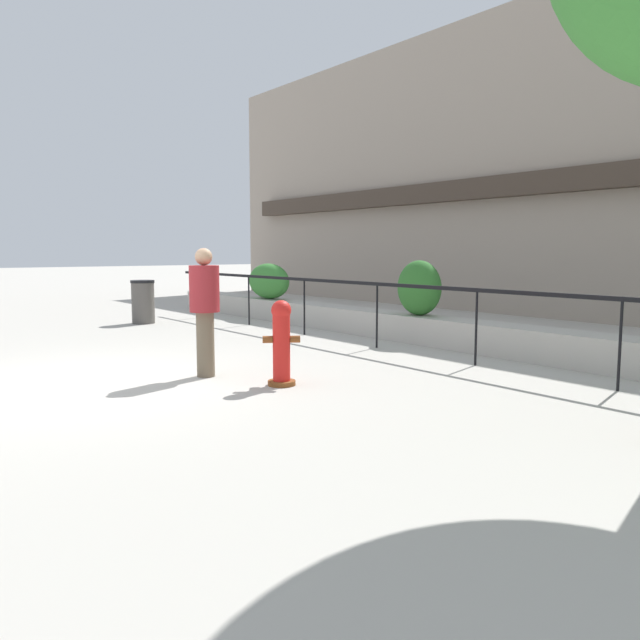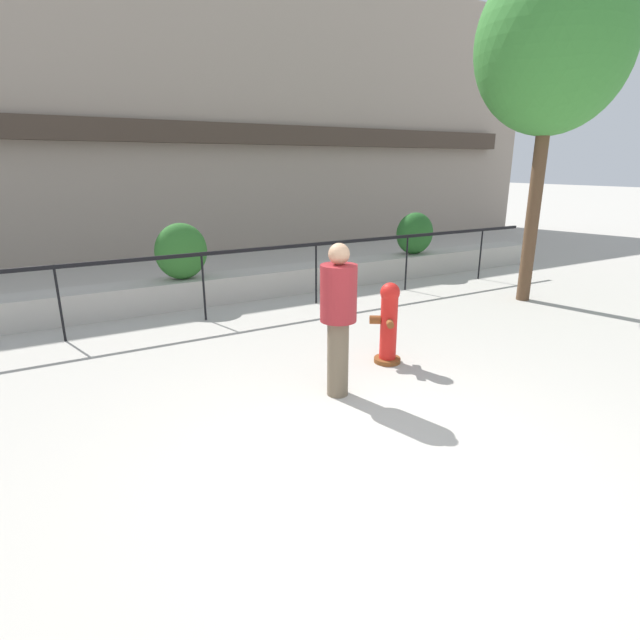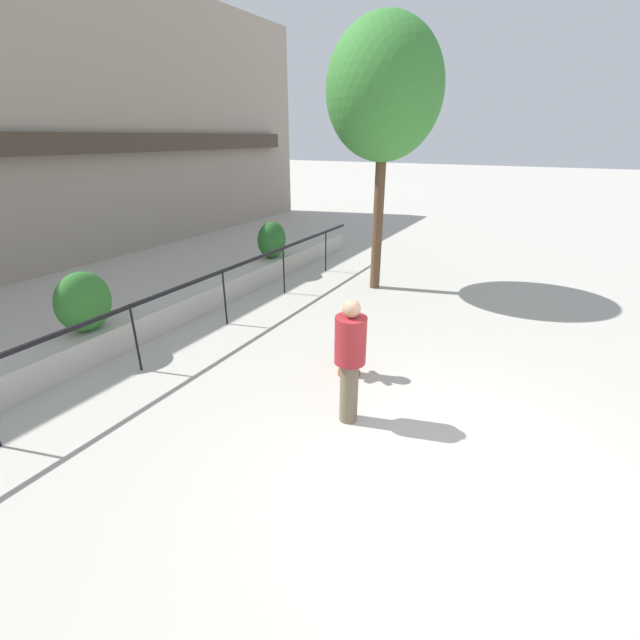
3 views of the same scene
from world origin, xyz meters
name	(u,v)px [view 3 (image 3 of 3)]	position (x,y,z in m)	size (l,w,h in m)	color
ground_plane	(440,474)	(0.00, 0.00, 0.00)	(120.00, 120.00, 0.00)	#B2ADA3
planter_wall_low	(95,342)	(0.00, 6.00, 0.25)	(18.00, 0.70, 0.50)	#B7B2A8
fence_railing_segment	(131,313)	(0.00, 4.90, 1.02)	(15.00, 0.05, 1.15)	black
hedge_bush_1	(83,302)	(-0.04, 6.00, 1.01)	(0.95, 0.62, 1.02)	#2D6B28
hedge_bush_2	(272,240)	(5.41, 6.00, 0.98)	(0.97, 0.64, 0.96)	#235B23
fire_hydrant	(350,344)	(1.51, 1.86, 0.55)	(0.49, 0.49, 1.08)	brown
street_tree	(385,92)	(5.77, 3.14, 4.41)	(2.75, 2.48, 5.88)	brown
pedestrian	(350,355)	(0.43, 1.36, 0.99)	(0.55, 0.55, 1.73)	brown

